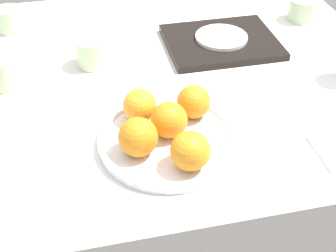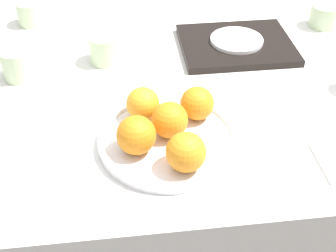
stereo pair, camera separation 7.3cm
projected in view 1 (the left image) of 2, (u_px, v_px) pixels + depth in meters
ground_plane at (170, 244)px, 1.68m from camera, size 12.00×12.00×0.00m
table at (170, 171)px, 1.45m from camera, size 1.19×1.03×0.73m
fruit_platter at (168, 140)px, 0.99m from camera, size 0.30×0.30×0.03m
orange_0 at (169, 120)px, 0.97m from camera, size 0.08×0.08×0.08m
orange_1 at (138, 137)px, 0.92m from camera, size 0.08×0.08×0.08m
orange_2 at (140, 105)px, 1.01m from camera, size 0.07×0.07×0.07m
orange_3 at (190, 151)px, 0.89m from camera, size 0.08×0.08×0.08m
orange_4 at (194, 102)px, 1.02m from camera, size 0.07×0.07×0.07m
serving_tray at (221, 42)px, 1.32m from camera, size 0.31×0.25×0.02m
side_plate at (221, 37)px, 1.31m from camera, size 0.15×0.15×0.01m
cup_0 at (9, 20)px, 1.38m from camera, size 0.08×0.08×0.07m
cup_1 at (302, 10)px, 1.43m from camera, size 0.08×0.08×0.07m
cup_2 at (4, 72)px, 1.14m from camera, size 0.08×0.08×0.08m
cup_3 at (91, 52)px, 1.22m from camera, size 0.08×0.08×0.08m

